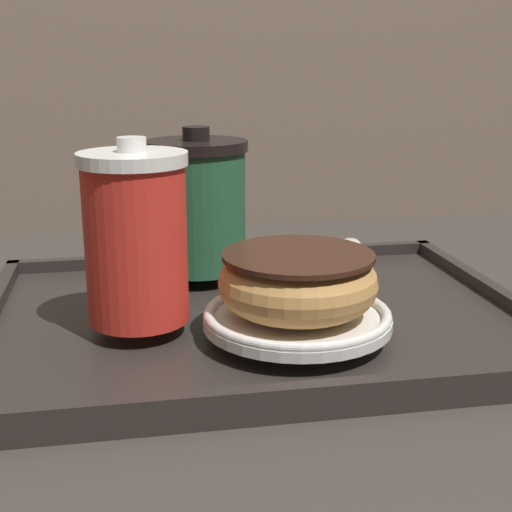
{
  "coord_description": "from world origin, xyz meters",
  "views": [
    {
      "loc": [
        -0.13,
        -0.54,
        0.95
      ],
      "look_at": [
        -0.03,
        0.03,
        0.79
      ],
      "focal_mm": 50.0,
      "sensor_mm": 36.0,
      "label": 1
    }
  ],
  "objects_px": {
    "coffee_cup_front": "(136,236)",
    "donut_chocolate_glazed": "(298,281)",
    "coffee_cup_rear": "(198,204)",
    "spoon": "(352,252)"
  },
  "relations": [
    {
      "from": "donut_chocolate_glazed",
      "to": "coffee_cup_rear",
      "type": "bearing_deg",
      "value": 108.79
    },
    {
      "from": "coffee_cup_front",
      "to": "spoon",
      "type": "bearing_deg",
      "value": 32.73
    },
    {
      "from": "coffee_cup_front",
      "to": "donut_chocolate_glazed",
      "type": "relative_size",
      "value": 1.17
    },
    {
      "from": "coffee_cup_front",
      "to": "coffee_cup_rear",
      "type": "bearing_deg",
      "value": 64.95
    },
    {
      "from": "coffee_cup_front",
      "to": "donut_chocolate_glazed",
      "type": "xyz_separation_m",
      "value": [
        0.12,
        -0.04,
        -0.03
      ]
    },
    {
      "from": "coffee_cup_front",
      "to": "coffee_cup_rear",
      "type": "xyz_separation_m",
      "value": [
        0.06,
        0.13,
        -0.0
      ]
    },
    {
      "from": "coffee_cup_rear",
      "to": "donut_chocolate_glazed",
      "type": "distance_m",
      "value": 0.18
    },
    {
      "from": "coffee_cup_rear",
      "to": "spoon",
      "type": "relative_size",
      "value": 0.83
    },
    {
      "from": "coffee_cup_front",
      "to": "donut_chocolate_glazed",
      "type": "height_order",
      "value": "coffee_cup_front"
    },
    {
      "from": "donut_chocolate_glazed",
      "to": "spoon",
      "type": "xyz_separation_m",
      "value": [
        0.1,
        0.18,
        -0.03
      ]
    }
  ]
}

